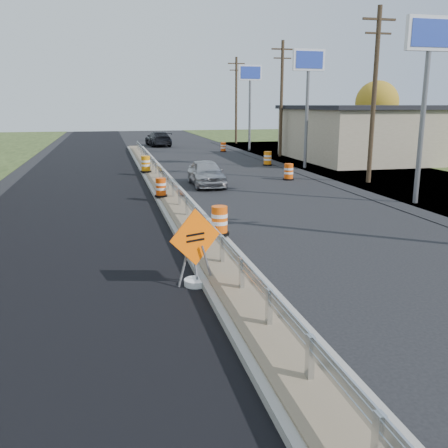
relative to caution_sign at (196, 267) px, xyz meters
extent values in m
plane|color=black|center=(0.90, 5.06, -0.49)|extent=(140.00, 140.00, 0.00)
cube|color=black|center=(-3.50, 15.06, -0.49)|extent=(7.20, 120.00, 0.01)
cube|color=gray|center=(0.90, 13.06, -0.40)|extent=(1.60, 55.00, 0.18)
cube|color=brown|center=(0.90, 13.06, -0.29)|extent=(1.25, 55.00, 0.05)
cube|color=silver|center=(0.90, -6.94, 0.09)|extent=(0.10, 0.15, 0.70)
cube|color=silver|center=(0.90, -4.94, 0.09)|extent=(0.10, 0.15, 0.70)
cube|color=silver|center=(0.90, -2.94, 0.09)|extent=(0.10, 0.15, 0.70)
cube|color=silver|center=(0.90, -0.94, 0.09)|extent=(0.10, 0.15, 0.70)
cube|color=silver|center=(0.90, 1.06, 0.09)|extent=(0.10, 0.15, 0.70)
cube|color=silver|center=(0.90, 3.06, 0.09)|extent=(0.10, 0.15, 0.70)
cube|color=silver|center=(0.90, 5.06, 0.09)|extent=(0.10, 0.15, 0.70)
cube|color=silver|center=(0.90, 7.06, 0.09)|extent=(0.10, 0.15, 0.70)
cube|color=silver|center=(0.90, 9.06, 0.09)|extent=(0.10, 0.15, 0.70)
cube|color=silver|center=(0.90, 11.06, 0.09)|extent=(0.10, 0.15, 0.70)
cube|color=silver|center=(0.90, 13.06, 0.09)|extent=(0.10, 0.15, 0.70)
cube|color=silver|center=(0.90, 15.06, 0.09)|extent=(0.10, 0.15, 0.70)
cube|color=silver|center=(0.90, 17.06, 0.09)|extent=(0.10, 0.15, 0.70)
cube|color=silver|center=(0.90, 19.06, 0.09)|extent=(0.10, 0.15, 0.70)
cube|color=silver|center=(0.90, 21.06, 0.09)|extent=(0.10, 0.15, 0.70)
cube|color=silver|center=(0.90, 23.06, 0.09)|extent=(0.10, 0.15, 0.70)
cube|color=silver|center=(0.90, 25.06, 0.09)|extent=(0.10, 0.15, 0.70)
cube|color=silver|center=(0.90, 27.06, 0.09)|extent=(0.10, 0.15, 0.70)
cube|color=silver|center=(0.90, 29.06, 0.09)|extent=(0.10, 0.15, 0.70)
cube|color=silver|center=(0.90, 31.06, 0.09)|extent=(0.10, 0.15, 0.70)
cube|color=silver|center=(0.90, 33.06, 0.09)|extent=(0.10, 0.15, 0.70)
cube|color=silver|center=(0.90, 35.06, 0.09)|extent=(0.10, 0.15, 0.70)
cube|color=silver|center=(0.90, 37.06, 0.09)|extent=(0.10, 0.15, 0.70)
cube|color=silver|center=(0.90, 14.06, 0.29)|extent=(0.04, 46.00, 0.34)
cube|color=silver|center=(0.90, 14.06, 0.21)|extent=(0.06, 46.00, 0.03)
cube|color=silver|center=(0.90, 14.06, 0.37)|extent=(0.06, 46.00, 0.03)
cube|color=tan|center=(21.90, 25.06, 1.51)|extent=(18.00, 12.00, 4.00)
cube|color=black|center=(21.90, 25.06, 3.63)|extent=(18.50, 12.50, 0.30)
cube|color=black|center=(12.95, 25.06, 1.11)|extent=(0.08, 7.20, 2.20)
cylinder|color=slate|center=(11.40, 8.06, 2.91)|extent=(0.22, 0.22, 6.80)
cube|color=white|center=(11.40, 8.06, 6.71)|extent=(2.20, 0.25, 1.40)
cube|color=#263FB2|center=(11.40, 8.06, 6.71)|extent=(1.90, 0.30, 1.10)
cylinder|color=slate|center=(11.40, 21.06, 2.91)|extent=(0.22, 0.22, 6.80)
cube|color=white|center=(11.40, 21.06, 6.71)|extent=(2.20, 0.25, 1.40)
cube|color=#263FB2|center=(11.40, 21.06, 6.71)|extent=(1.90, 0.30, 1.10)
cylinder|color=slate|center=(11.40, 35.06, 2.91)|extent=(0.22, 0.22, 6.80)
cube|color=white|center=(11.40, 35.06, 6.71)|extent=(2.20, 0.25, 1.40)
cube|color=#263FB2|center=(11.40, 35.06, 6.71)|extent=(1.90, 0.30, 1.10)
cylinder|color=#473523|center=(12.40, 14.06, 4.21)|extent=(0.26, 0.26, 9.40)
cube|color=#473523|center=(12.40, 14.06, 8.21)|extent=(1.90, 0.12, 0.12)
cube|color=#473523|center=(12.40, 14.06, 7.51)|extent=(1.50, 0.10, 0.10)
cylinder|color=#473523|center=(12.40, 29.06, 4.21)|extent=(0.26, 0.26, 9.40)
cube|color=#473523|center=(12.40, 29.06, 8.21)|extent=(1.90, 0.12, 0.12)
cube|color=#473523|center=(12.40, 29.06, 7.51)|extent=(1.50, 0.10, 0.10)
cylinder|color=#473523|center=(12.40, 44.06, 4.21)|extent=(0.26, 0.26, 9.40)
cube|color=#473523|center=(12.40, 44.06, 8.21)|extent=(1.90, 0.12, 0.12)
cube|color=#473523|center=(12.40, 44.06, 7.51)|extent=(1.50, 0.10, 0.10)
cylinder|color=#473523|center=(26.90, 39.06, 1.05)|extent=(0.36, 0.36, 3.08)
sphere|color=#B57F26|center=(26.90, 39.06, 4.06)|extent=(4.62, 4.62, 4.62)
cylinder|color=white|center=(0.00, 0.00, -0.41)|extent=(0.58, 0.58, 0.17)
cube|color=slate|center=(-0.29, 0.00, 0.03)|extent=(0.34, 0.17, 1.01)
cube|color=slate|center=(0.29, 0.00, 0.03)|extent=(0.34, 0.17, 1.01)
cube|color=slate|center=(0.00, 0.05, 0.03)|extent=(0.13, 0.25, 1.03)
cube|color=#FF5F05|center=(0.00, 0.00, 0.74)|extent=(1.31, 0.55, 1.40)
cube|color=black|center=(0.00, -0.02, 0.81)|extent=(0.47, 0.19, 0.05)
cube|color=black|center=(0.00, -0.02, 0.67)|extent=(0.47, 0.19, 0.05)
cylinder|color=black|center=(1.45, 3.83, -0.22)|extent=(0.64, 0.64, 0.08)
cylinder|color=#FF590A|center=(1.45, 3.83, 0.23)|extent=(0.51, 0.51, 0.89)
cylinder|color=white|center=(1.45, 3.83, 0.38)|extent=(0.52, 0.52, 0.12)
cylinder|color=white|center=(1.45, 3.83, 0.14)|extent=(0.52, 0.52, 0.12)
cylinder|color=black|center=(0.35, 11.11, -0.22)|extent=(0.58, 0.58, 0.08)
cylinder|color=#D64409|center=(0.35, 11.11, 0.18)|extent=(0.46, 0.46, 0.81)
cylinder|color=white|center=(0.35, 11.11, 0.32)|extent=(0.48, 0.48, 0.11)
cylinder|color=white|center=(0.35, 11.11, 0.11)|extent=(0.48, 0.48, 0.11)
cylinder|color=black|center=(0.35, 19.81, -0.22)|extent=(0.68, 0.68, 0.09)
cylinder|color=orange|center=(0.35, 19.81, 0.26)|extent=(0.55, 0.55, 0.96)
cylinder|color=white|center=(0.35, 19.81, 0.42)|extent=(0.56, 0.56, 0.13)
cylinder|color=white|center=(0.35, 19.81, 0.17)|extent=(0.56, 0.56, 0.13)
cylinder|color=black|center=(8.39, 16.17, -0.45)|extent=(0.65, 0.65, 0.09)
cylinder|color=#F5510A|center=(8.39, 16.17, 0.01)|extent=(0.52, 0.52, 0.91)
cylinder|color=white|center=(8.39, 16.17, 0.16)|extent=(0.54, 0.54, 0.12)
cylinder|color=white|center=(8.39, 16.17, -0.08)|extent=(0.54, 0.54, 0.12)
cylinder|color=black|center=(9.42, 23.31, -0.45)|extent=(0.69, 0.69, 0.09)
cylinder|color=orange|center=(9.42, 23.31, 0.04)|extent=(0.55, 0.55, 0.96)
cylinder|color=white|center=(9.42, 23.31, 0.20)|extent=(0.57, 0.57, 0.13)
cylinder|color=white|center=(9.42, 23.31, -0.06)|extent=(0.57, 0.57, 0.13)
cylinder|color=black|center=(8.71, 34.55, -0.45)|extent=(0.59, 0.59, 0.08)
cylinder|color=#EA4709|center=(8.71, 34.55, -0.04)|extent=(0.47, 0.47, 0.83)
cylinder|color=white|center=(8.71, 34.55, 0.10)|extent=(0.49, 0.49, 0.11)
cylinder|color=white|center=(8.71, 34.55, -0.12)|extent=(0.49, 0.49, 0.11)
imported|color=#A8A7AC|center=(3.25, 15.10, 0.21)|extent=(1.69, 4.14, 1.41)
imported|color=black|center=(3.47, 42.63, 0.28)|extent=(2.61, 5.48, 1.54)
camera|label=1|loc=(-1.96, -11.39, 3.83)|focal=40.00mm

